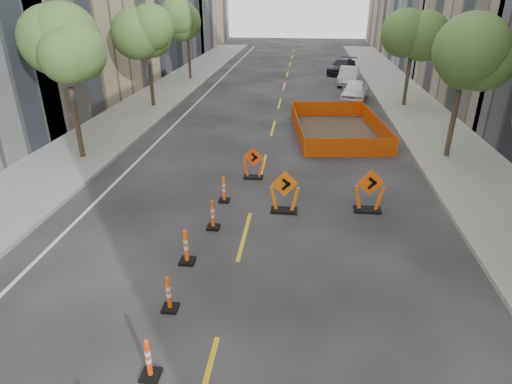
# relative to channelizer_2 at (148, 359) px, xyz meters

# --- Properties ---
(ground_plane) EXTENTS (140.00, 140.00, 0.00)m
(ground_plane) POSITION_rel_channelizer_2_xyz_m (1.13, 1.70, -0.49)
(ground_plane) COLOR black
(sidewalk_left) EXTENTS (4.00, 90.00, 0.15)m
(sidewalk_left) POSITION_rel_channelizer_2_xyz_m (-7.87, 13.70, -0.41)
(sidewalk_left) COLOR gray
(sidewalk_left) RESTS_ON ground
(sidewalk_right) EXTENTS (4.00, 90.00, 0.15)m
(sidewalk_right) POSITION_rel_channelizer_2_xyz_m (10.13, 13.70, -0.41)
(sidewalk_right) COLOR gray
(sidewalk_right) RESTS_ON ground
(tree_l_b) EXTENTS (2.80, 2.80, 5.95)m
(tree_l_b) POSITION_rel_channelizer_2_xyz_m (-7.27, 11.70, 4.04)
(tree_l_b) COLOR #382B1E
(tree_l_b) RESTS_ON ground
(tree_l_c) EXTENTS (2.80, 2.80, 5.95)m
(tree_l_c) POSITION_rel_channelizer_2_xyz_m (-7.27, 21.70, 4.04)
(tree_l_c) COLOR #382B1E
(tree_l_c) RESTS_ON ground
(tree_l_d) EXTENTS (2.80, 2.80, 5.95)m
(tree_l_d) POSITION_rel_channelizer_2_xyz_m (-7.27, 31.70, 4.04)
(tree_l_d) COLOR #382B1E
(tree_l_d) RESTS_ON ground
(tree_r_b) EXTENTS (2.80, 2.80, 5.95)m
(tree_r_b) POSITION_rel_channelizer_2_xyz_m (9.53, 13.70, 4.04)
(tree_r_b) COLOR #382B1E
(tree_r_b) RESTS_ON ground
(tree_r_c) EXTENTS (2.80, 2.80, 5.95)m
(tree_r_c) POSITION_rel_channelizer_2_xyz_m (9.53, 23.70, 4.04)
(tree_r_c) COLOR #382B1E
(tree_r_c) RESTS_ON ground
(channelizer_2) EXTENTS (0.38, 0.38, 0.97)m
(channelizer_2) POSITION_rel_channelizer_2_xyz_m (0.00, 0.00, 0.00)
(channelizer_2) COLOR #F5420A
(channelizer_2) RESTS_ON ground
(channelizer_3) EXTENTS (0.38, 0.38, 0.96)m
(channelizer_3) POSITION_rel_channelizer_2_xyz_m (-0.20, 2.01, -0.00)
(channelizer_3) COLOR #DB4409
(channelizer_3) RESTS_ON ground
(channelizer_4) EXTENTS (0.43, 0.43, 1.08)m
(channelizer_4) POSITION_rel_channelizer_2_xyz_m (-0.30, 4.02, 0.05)
(channelizer_4) COLOR #FF510A
(channelizer_4) RESTS_ON ground
(channelizer_5) EXTENTS (0.40, 0.40, 1.02)m
(channelizer_5) POSITION_rel_channelizer_2_xyz_m (0.04, 6.04, 0.02)
(channelizer_5) COLOR #DA4309
(channelizer_5) RESTS_ON ground
(channelizer_6) EXTENTS (0.39, 0.39, 1.00)m
(channelizer_6) POSITION_rel_channelizer_2_xyz_m (0.05, 8.05, 0.01)
(channelizer_6) COLOR #FF570A
(channelizer_6) RESTS_ON ground
(chevron_sign_left) EXTENTS (0.94, 0.61, 1.34)m
(chevron_sign_left) POSITION_rel_channelizer_2_xyz_m (0.86, 10.38, 0.18)
(chevron_sign_left) COLOR #F9420A
(chevron_sign_left) RESTS_ON ground
(chevron_sign_center) EXTENTS (1.14, 0.83, 1.55)m
(chevron_sign_center) POSITION_rel_channelizer_2_xyz_m (2.29, 7.49, 0.29)
(chevron_sign_center) COLOR orange
(chevron_sign_center) RESTS_ON ground
(chevron_sign_right) EXTENTS (1.17, 0.86, 1.58)m
(chevron_sign_right) POSITION_rel_channelizer_2_xyz_m (5.23, 7.87, 0.30)
(chevron_sign_right) COLOR #DD4B09
(chevron_sign_right) RESTS_ON ground
(safety_fence) EXTENTS (5.19, 7.86, 0.92)m
(safety_fence) POSITION_rel_channelizer_2_xyz_m (4.66, 17.04, -0.02)
(safety_fence) COLOR #DD470B
(safety_fence) RESTS_ON ground
(parked_car_near) EXTENTS (2.46, 4.35, 1.40)m
(parked_car_near) POSITION_rel_channelizer_2_xyz_m (6.40, 25.34, 0.21)
(parked_car_near) COLOR white
(parked_car_near) RESTS_ON ground
(parked_car_mid) EXTENTS (2.20, 4.50, 1.42)m
(parked_car_mid) POSITION_rel_channelizer_2_xyz_m (6.45, 31.28, 0.22)
(parked_car_mid) COLOR #A2A1A6
(parked_car_mid) RESTS_ON ground
(parked_car_far) EXTENTS (3.37, 4.99, 1.34)m
(parked_car_far) POSITION_rel_channelizer_2_xyz_m (6.27, 36.49, 0.19)
(parked_car_far) COLOR black
(parked_car_far) RESTS_ON ground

